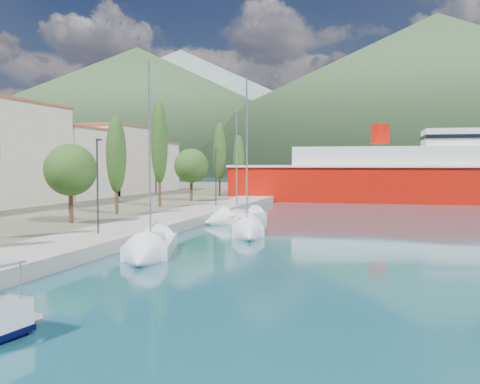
% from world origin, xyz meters
% --- Properties ---
extents(ground, '(1400.00, 1400.00, 0.00)m').
position_xyz_m(ground, '(0.00, 120.00, 0.00)').
color(ground, '#164956').
extents(quay, '(5.00, 88.00, 0.80)m').
position_xyz_m(quay, '(-9.00, 26.00, 0.40)').
color(quay, gray).
rests_on(quay, ground).
extents(town_buildings, '(9.20, 69.20, 11.30)m').
position_xyz_m(town_buildings, '(-32.00, 36.91, 5.57)').
color(town_buildings, beige).
rests_on(town_buildings, land_strip).
extents(tree_row, '(4.22, 63.58, 11.26)m').
position_xyz_m(tree_row, '(-14.64, 32.06, 5.82)').
color(tree_row, '#47301E').
rests_on(tree_row, land_strip).
extents(lamp_posts, '(0.15, 46.39, 6.06)m').
position_xyz_m(lamp_posts, '(-9.00, 13.06, 4.08)').
color(lamp_posts, '#2D2D33').
rests_on(lamp_posts, quay).
extents(sailboat_near, '(4.94, 8.80, 12.11)m').
position_xyz_m(sailboat_near, '(-3.97, 8.94, 0.32)').
color(sailboat_near, silver).
rests_on(sailboat_near, ground).
extents(sailboat_mid, '(4.81, 9.11, 12.70)m').
position_xyz_m(sailboat_mid, '(-0.97, 19.47, 0.31)').
color(sailboat_mid, silver).
rests_on(sailboat_mid, ground).
extents(sailboat_far, '(5.03, 7.87, 11.05)m').
position_xyz_m(sailboat_far, '(-5.05, 27.37, 0.31)').
color(sailboat_far, silver).
rests_on(sailboat_far, ground).
extents(ferry, '(58.16, 14.93, 11.45)m').
position_xyz_m(ferry, '(15.65, 60.73, 3.48)').
color(ferry, '#C01106').
rests_on(ferry, ground).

